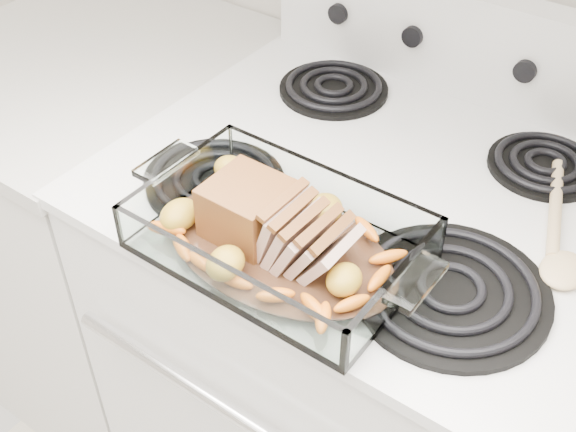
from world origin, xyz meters
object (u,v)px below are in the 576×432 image
Objects in this scene: baking_dish at (279,241)px; pork_roast at (266,220)px; counter_left at (117,233)px; electric_range at (362,363)px.

pork_roast reaches higher than baking_dish.
baking_dish is (0.64, -0.23, 0.50)m from counter_left.
pork_roast is at bearing -100.12° from electric_range.
pork_roast is (0.62, -0.23, 0.52)m from counter_left.
baking_dish is at bearing 9.81° from pork_roast.
electric_range is at bearing 89.69° from pork_roast.
baking_dish is (-0.02, -0.23, 0.48)m from electric_range.
electric_range is 1.20× the size of counter_left.
electric_range is 0.53m from baking_dish.
electric_range is at bearing 0.10° from counter_left.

